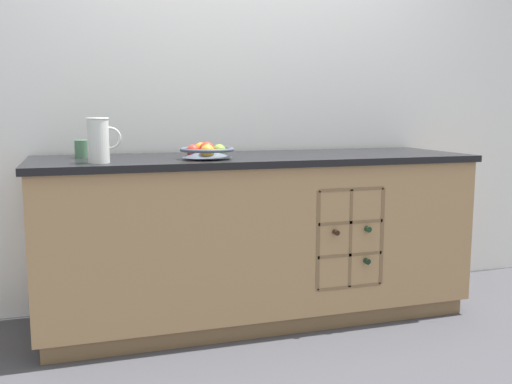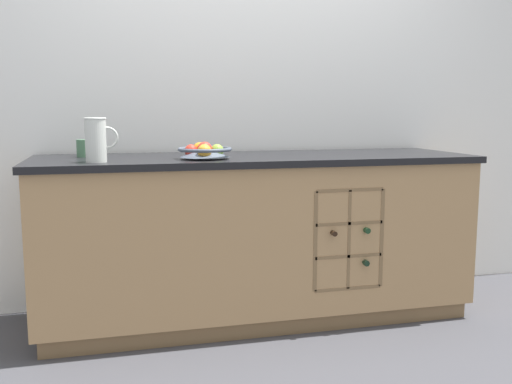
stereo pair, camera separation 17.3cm
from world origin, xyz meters
The scene contains 6 objects.
ground_plane centered at (0.00, 0.00, 0.00)m, with size 14.00×14.00×0.00m, color #424247.
back_wall centered at (0.00, 0.41, 1.27)m, with size 4.69×0.06×2.55m, color white.
kitchen_island centered at (0.00, 0.00, 0.45)m, with size 2.33×0.73×0.90m.
fruit_bowl centered at (-0.30, -0.14, 0.94)m, with size 0.27×0.27×0.09m.
white_pitcher centered at (-0.82, -0.20, 1.00)m, with size 0.15×0.10×0.21m.
ceramic_mug centered at (-0.88, 0.14, 0.94)m, with size 0.11×0.08×0.09m.
Camera 1 is at (-0.92, -2.91, 1.14)m, focal length 40.00 mm.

